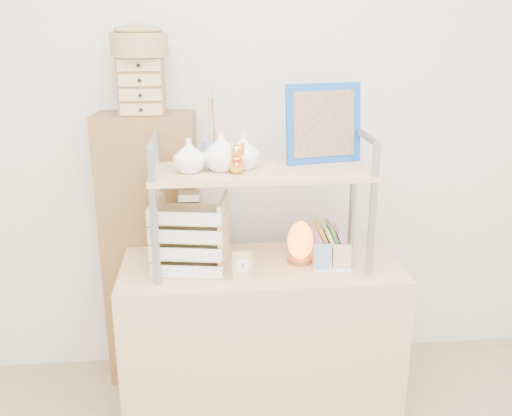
{
  "coord_description": "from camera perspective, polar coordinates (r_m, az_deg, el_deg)",
  "views": [
    {
      "loc": [
        -0.24,
        -1.04,
        1.75
      ],
      "look_at": [
        -0.02,
        1.2,
        1.01
      ],
      "focal_mm": 40.0,
      "sensor_mm": 36.0,
      "label": 1
    }
  ],
  "objects": [
    {
      "name": "desk_clock",
      "position": [
        2.31,
        -1.37,
        -5.79
      ],
      "size": [
        0.08,
        0.04,
        0.11
      ],
      "color": "tan",
      "rests_on": "desk"
    },
    {
      "name": "letter_tray",
      "position": [
        2.39,
        -6.54,
        -3.04
      ],
      "size": [
        0.31,
        0.3,
        0.34
      ],
      "color": "#DFC386",
      "rests_on": "desk"
    },
    {
      "name": "drawer_chest",
      "position": [
        2.62,
        -11.38,
        11.89
      ],
      "size": [
        0.2,
        0.16,
        0.25
      ],
      "color": "brown",
      "rests_on": "cabinet"
    },
    {
      "name": "room_shell",
      "position": [
        1.46,
        4.1,
        16.09
      ],
      "size": [
        3.42,
        3.41,
        2.61
      ],
      "color": "silver",
      "rests_on": "ground"
    },
    {
      "name": "desk",
      "position": [
        2.64,
        0.49,
        -13.12
      ],
      "size": [
        1.2,
        0.5,
        0.75
      ],
      "primitive_type": "cube",
      "color": "tan",
      "rests_on": "ground"
    },
    {
      "name": "cabinet",
      "position": [
        2.84,
        -10.34,
        -4.33
      ],
      "size": [
        0.47,
        0.27,
        1.35
      ],
      "primitive_type": "cube",
      "rotation": [
        0.0,
        0.0,
        -0.07
      ],
      "color": "brown",
      "rests_on": "ground"
    },
    {
      "name": "postcard_stand",
      "position": [
        2.42,
        7.62,
        -5.42
      ],
      "size": [
        0.17,
        0.06,
        0.12
      ],
      "color": "white",
      "rests_on": "desk"
    },
    {
      "name": "woven_basket",
      "position": [
        2.61,
        -11.62,
        15.72
      ],
      "size": [
        0.25,
        0.25,
        0.1
      ],
      "primitive_type": "cylinder",
      "color": "olive",
      "rests_on": "drawer_chest"
    },
    {
      "name": "hutch",
      "position": [
        2.34,
        0.11,
        4.1
      ],
      "size": [
        0.9,
        0.34,
        0.75
      ],
      "color": "#8F929C",
      "rests_on": "desk"
    },
    {
      "name": "salt_lamp",
      "position": [
        2.46,
        4.43,
        -3.37
      ],
      "size": [
        0.12,
        0.12,
        0.19
      ],
      "color": "brown",
      "rests_on": "desk"
    }
  ]
}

